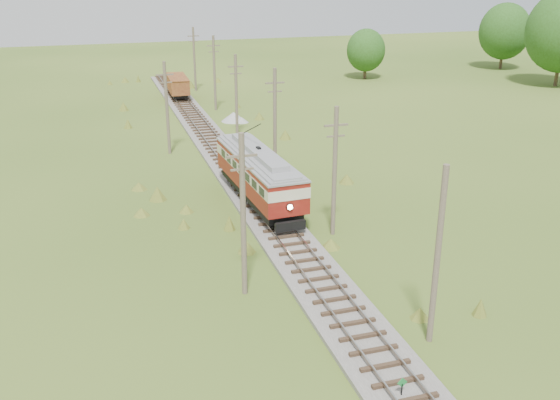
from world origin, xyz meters
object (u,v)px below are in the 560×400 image
object	(u,v)px
gondola	(178,85)
gravel_pile	(235,117)
streetcar	(259,171)
switch_marker	(402,387)

from	to	relation	value
gondola	gravel_pile	size ratio (longest dim) A/B	2.40
gondola	streetcar	bearing A→B (deg)	-88.04
streetcar	gondola	size ratio (longest dim) A/B	1.73
switch_marker	gravel_pile	size ratio (longest dim) A/B	0.35
switch_marker	gondola	distance (m)	63.46
streetcar	gravel_pile	distance (m)	26.66
gondola	gravel_pile	distance (m)	15.02
streetcar	switch_marker	bearing A→B (deg)	-93.75
switch_marker	streetcar	distance (m)	23.00
switch_marker	streetcar	xyz separation A→B (m)	(0.20, 22.91, 2.05)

